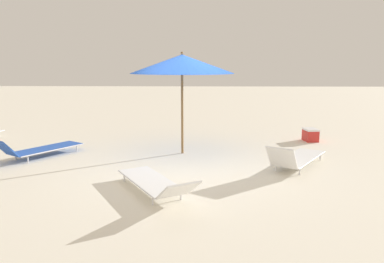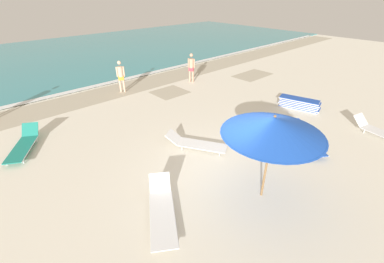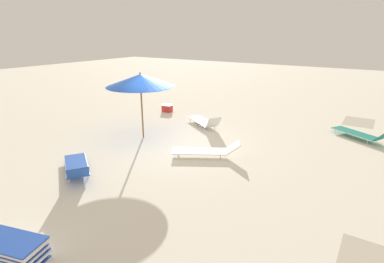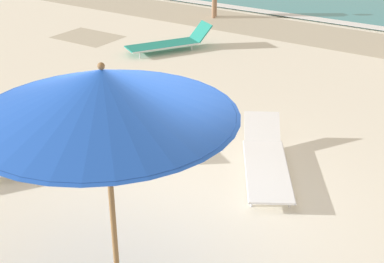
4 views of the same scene
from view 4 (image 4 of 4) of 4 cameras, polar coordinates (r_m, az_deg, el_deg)
ground_plane at (r=7.06m, az=-1.81°, el=-10.07°), size 60.00×60.00×0.16m
beach_umbrella at (r=5.01m, az=-9.45°, el=4.01°), size 2.56×2.56×2.53m
sun_lounger_under_umbrella at (r=8.04m, az=7.88°, el=-3.00°), size 1.66×2.23×0.51m
sun_lounger_near_water_left at (r=13.58m, az=-2.33°, el=9.51°), size 1.63×2.18×0.60m
sun_lounger_mid_beach_solo at (r=8.36m, az=-15.74°, el=-2.54°), size 1.69×2.15×0.63m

